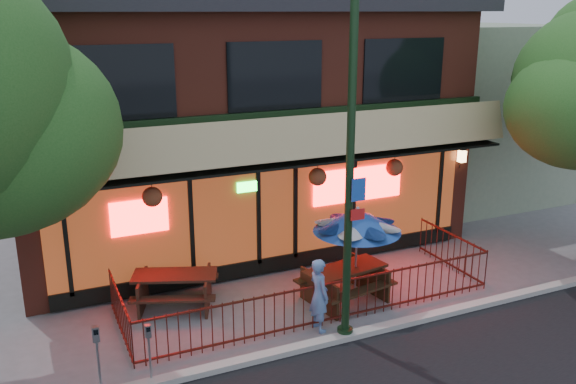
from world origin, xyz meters
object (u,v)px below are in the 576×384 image
picnic_table_left (175,285)px  picnic_table_right (345,279)px  parking_meter_far (97,350)px  pedestrian (319,295)px  parking_meter_near (149,344)px  street_light (349,191)px  patio_umbrella (357,220)px

picnic_table_left → picnic_table_right: bearing=-19.9°
picnic_table_right → parking_meter_far: (-5.68, -1.45, 0.37)m
pedestrian → parking_meter_near: pedestrian is taller
picnic_table_right → street_light: bearing=-119.0°
street_light → parking_meter_far: bearing=180.0°
street_light → parking_meter_near: bearing=180.0°
street_light → parking_meter_far: size_ratio=5.22×
parking_meter_far → picnic_table_right: bearing=14.3°
parking_meter_near → street_light: bearing=-0.0°
picnic_table_right → patio_umbrella: 1.43m
street_light → patio_umbrella: 2.13m
street_light → parking_meter_near: 4.64m
street_light → parking_meter_far: street_light is taller
picnic_table_right → parking_meter_near: (-4.81, -1.45, 0.26)m
picnic_table_left → pedestrian: pedestrian is taller
picnic_table_left → patio_umbrella: 4.36m
street_light → picnic_table_right: (0.80, 1.45, -2.61)m
picnic_table_left → parking_meter_near: (-1.16, -2.77, 0.27)m
patio_umbrella → pedestrian: (-1.41, -0.91, -1.15)m
street_light → picnic_table_left: 4.76m
picnic_table_right → patio_umbrella: size_ratio=0.94×
picnic_table_right → parking_meter_far: parking_meter_far is taller
picnic_table_left → patio_umbrella: bearing=-19.3°
patio_umbrella → parking_meter_near: (-5.05, -1.41, -1.15)m
parking_meter_near → parking_meter_far: parking_meter_far is taller
street_light → picnic_table_left: size_ratio=3.10×
patio_umbrella → parking_meter_far: (-5.93, -1.41, -1.04)m
parking_meter_far → patio_umbrella: bearing=13.4°
patio_umbrella → picnic_table_left: bearing=160.7°
parking_meter_near → pedestrian: bearing=7.8°
patio_umbrella → street_light: bearing=-126.6°
pedestrian → picnic_table_left: bearing=44.3°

